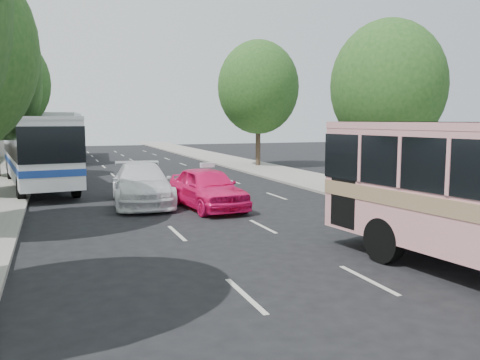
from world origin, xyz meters
name	(u,v)px	position (x,y,z in m)	size (l,w,h in m)	color
ground	(288,261)	(0.00, 0.00, 0.00)	(120.00, 120.00, 0.00)	black
sidewalk_right	(273,171)	(8.50, 20.00, 0.06)	(4.00, 90.00, 0.12)	#9E998E
tree_left_e	(6,79)	(-8.42, 29.94, 6.43)	(6.30, 6.30, 9.82)	#38281E
tree_left_f	(12,91)	(-8.62, 37.94, 6.00)	(5.88, 5.88, 9.16)	#38281E
tree_right_near	(391,81)	(8.78, 7.94, 5.20)	(5.10, 5.10, 7.95)	#38281E
tree_right_far	(260,84)	(9.08, 23.94, 6.12)	(6.00, 6.00, 9.35)	#38281E
pink_taxi	(207,188)	(0.27, 7.93, 0.82)	(1.95, 4.84, 1.65)	#FF166D
white_pickup	(142,184)	(-2.00, 9.90, 0.84)	(2.34, 5.76, 1.67)	white
tour_coach_front	(37,145)	(-6.17, 16.83, 2.20)	(4.08, 12.45, 3.66)	silver
tour_coach_rear	(62,132)	(-4.64, 36.67, 2.46)	(4.15, 13.84, 4.08)	white
taxi_roof_sign	(207,165)	(0.27, 7.93, 1.74)	(0.55, 0.18, 0.18)	silver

